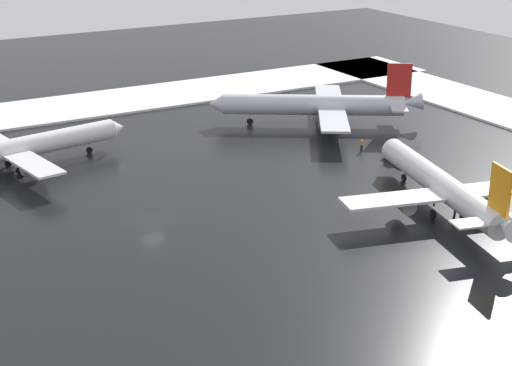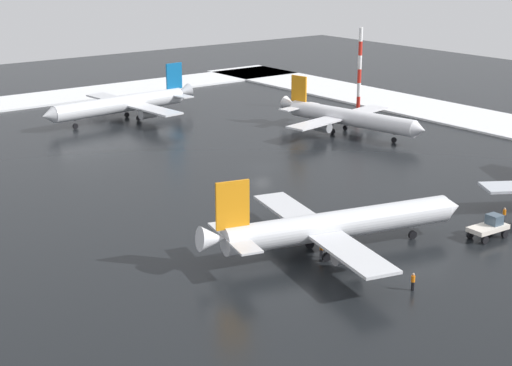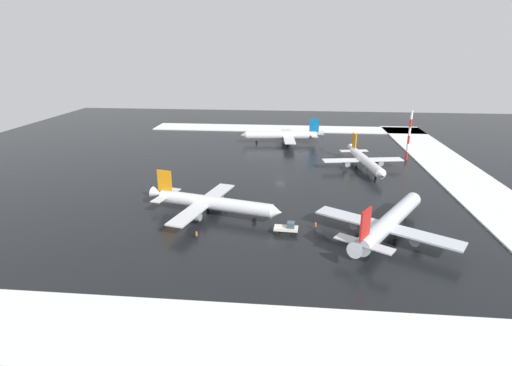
{
  "view_description": "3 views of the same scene",
  "coord_description": "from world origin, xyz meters",
  "px_view_note": "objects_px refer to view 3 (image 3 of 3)",
  "views": [
    {
      "loc": [
        29.17,
        74.82,
        34.25
      ],
      "look_at": [
        -11.7,
        2.65,
        3.0
      ],
      "focal_mm": 55.0,
      "sensor_mm": 36.0,
      "label": 1
    },
    {
      "loc": [
        -84.39,
        65.89,
        30.6
      ],
      "look_at": [
        -12.13,
        10.39,
        2.63
      ],
      "focal_mm": 55.0,
      "sensor_mm": 36.0,
      "label": 2
    },
    {
      "loc": [
        -106.85,
        -3.24,
        34.38
      ],
      "look_at": [
        -13.78,
        5.68,
        2.3
      ],
      "focal_mm": 28.0,
      "sensor_mm": 36.0,
      "label": 3
    }
  ],
  "objects_px": {
    "airplane_parked_starboard": "(211,203)",
    "airplane_far_rear": "(283,135)",
    "airplane_distant_tail": "(365,161)",
    "pushback_tug": "(287,228)",
    "airplane_parked_portside": "(389,222)",
    "ground_crew_beside_wing": "(316,226)",
    "ground_crew_near_tug": "(197,235)",
    "ground_crew_by_nose_gear": "(202,212)",
    "antenna_mast": "(409,136)"
  },
  "relations": [
    {
      "from": "airplane_distant_tail",
      "to": "ground_crew_by_nose_gear",
      "type": "distance_m",
      "value": 54.74
    },
    {
      "from": "airplane_far_rear",
      "to": "pushback_tug",
      "type": "bearing_deg",
      "value": 87.49
    },
    {
      "from": "airplane_far_rear",
      "to": "ground_crew_near_tug",
      "type": "relative_size",
      "value": 18.15
    },
    {
      "from": "airplane_parked_starboard",
      "to": "airplane_far_rear",
      "type": "distance_m",
      "value": 70.3
    },
    {
      "from": "pushback_tug",
      "to": "airplane_far_rear",
      "type": "bearing_deg",
      "value": 95.92
    },
    {
      "from": "airplane_distant_tail",
      "to": "pushback_tug",
      "type": "distance_m",
      "value": 49.41
    },
    {
      "from": "airplane_far_rear",
      "to": "ground_crew_beside_wing",
      "type": "distance_m",
      "value": 74.76
    },
    {
      "from": "airplane_far_rear",
      "to": "ground_crew_beside_wing",
      "type": "relative_size",
      "value": 18.15
    },
    {
      "from": "airplane_parked_portside",
      "to": "ground_crew_by_nose_gear",
      "type": "relative_size",
      "value": 17.13
    },
    {
      "from": "airplane_parked_starboard",
      "to": "airplane_parked_portside",
      "type": "bearing_deg",
      "value": 3.38
    },
    {
      "from": "airplane_parked_starboard",
      "to": "antenna_mast",
      "type": "bearing_deg",
      "value": 57.73
    },
    {
      "from": "pushback_tug",
      "to": "ground_crew_beside_wing",
      "type": "distance_m",
      "value": 5.88
    },
    {
      "from": "airplane_parked_starboard",
      "to": "antenna_mast",
      "type": "relative_size",
      "value": 1.92
    },
    {
      "from": "pushback_tug",
      "to": "airplane_parked_starboard",
      "type": "bearing_deg",
      "value": 159.67
    },
    {
      "from": "airplane_distant_tail",
      "to": "ground_crew_beside_wing",
      "type": "height_order",
      "value": "airplane_distant_tail"
    },
    {
      "from": "airplane_parked_starboard",
      "to": "airplane_parked_portside",
      "type": "relative_size",
      "value": 1.02
    },
    {
      "from": "ground_crew_beside_wing",
      "to": "airplane_distant_tail",
      "type": "bearing_deg",
      "value": -91.61
    },
    {
      "from": "ground_crew_near_tug",
      "to": "antenna_mast",
      "type": "distance_m",
      "value": 81.96
    },
    {
      "from": "airplane_distant_tail",
      "to": "antenna_mast",
      "type": "relative_size",
      "value": 1.84
    },
    {
      "from": "airplane_parked_portside",
      "to": "ground_crew_near_tug",
      "type": "relative_size",
      "value": 17.13
    },
    {
      "from": "airplane_parked_portside",
      "to": "ground_crew_beside_wing",
      "type": "bearing_deg",
      "value": 114.6
    },
    {
      "from": "antenna_mast",
      "to": "airplane_parked_portside",
      "type": "bearing_deg",
      "value": 162.64
    },
    {
      "from": "pushback_tug",
      "to": "antenna_mast",
      "type": "relative_size",
      "value": 0.3
    },
    {
      "from": "airplane_far_rear",
      "to": "ground_crew_beside_wing",
      "type": "bearing_deg",
      "value": 91.77
    },
    {
      "from": "airplane_distant_tail",
      "to": "pushback_tug",
      "type": "height_order",
      "value": "airplane_distant_tail"
    },
    {
      "from": "airplane_distant_tail",
      "to": "ground_crew_by_nose_gear",
      "type": "bearing_deg",
      "value": -56.56
    },
    {
      "from": "airplane_parked_starboard",
      "to": "ground_crew_near_tug",
      "type": "bearing_deg",
      "value": -78.7
    },
    {
      "from": "airplane_parked_starboard",
      "to": "ground_crew_beside_wing",
      "type": "relative_size",
      "value": 17.52
    },
    {
      "from": "airplane_parked_starboard",
      "to": "airplane_distant_tail",
      "type": "xyz_separation_m",
      "value": [
        37.26,
        -37.8,
        -0.15
      ]
    },
    {
      "from": "airplane_far_rear",
      "to": "antenna_mast",
      "type": "relative_size",
      "value": 1.99
    },
    {
      "from": "airplane_far_rear",
      "to": "ground_crew_near_tug",
      "type": "xyz_separation_m",
      "value": [
        -80.36,
        13.61,
        -2.07
      ]
    },
    {
      "from": "ground_crew_by_nose_gear",
      "to": "airplane_far_rear",
      "type": "bearing_deg",
      "value": -178.9
    },
    {
      "from": "airplane_parked_starboard",
      "to": "airplane_distant_tail",
      "type": "distance_m",
      "value": 53.08
    },
    {
      "from": "pushback_tug",
      "to": "ground_crew_beside_wing",
      "type": "bearing_deg",
      "value": 23.89
    },
    {
      "from": "airplane_parked_portside",
      "to": "airplane_far_rear",
      "type": "bearing_deg",
      "value": 48.14
    },
    {
      "from": "airplane_far_rear",
      "to": "pushback_tug",
      "type": "xyz_separation_m",
      "value": [
        -76.26,
        -3.24,
        -1.76
      ]
    },
    {
      "from": "airplane_distant_tail",
      "to": "ground_crew_beside_wing",
      "type": "bearing_deg",
      "value": -30.63
    },
    {
      "from": "pushback_tug",
      "to": "ground_crew_by_nose_gear",
      "type": "relative_size",
      "value": 2.76
    },
    {
      "from": "airplane_far_rear",
      "to": "antenna_mast",
      "type": "height_order",
      "value": "antenna_mast"
    },
    {
      "from": "airplane_parked_portside",
      "to": "antenna_mast",
      "type": "relative_size",
      "value": 1.88
    },
    {
      "from": "ground_crew_near_tug",
      "to": "ground_crew_beside_wing",
      "type": "distance_m",
      "value": 23.19
    },
    {
      "from": "airplane_distant_tail",
      "to": "pushback_tug",
      "type": "relative_size",
      "value": 6.09
    },
    {
      "from": "airplane_parked_starboard",
      "to": "pushback_tug",
      "type": "height_order",
      "value": "airplane_parked_starboard"
    },
    {
      "from": "airplane_parked_starboard",
      "to": "ground_crew_beside_wing",
      "type": "distance_m",
      "value": 22.45
    },
    {
      "from": "ground_crew_beside_wing",
      "to": "antenna_mast",
      "type": "distance_m",
      "value": 64.0
    },
    {
      "from": "ground_crew_by_nose_gear",
      "to": "antenna_mast",
      "type": "distance_m",
      "value": 75.09
    },
    {
      "from": "ground_crew_beside_wing",
      "to": "antenna_mast",
      "type": "height_order",
      "value": "antenna_mast"
    },
    {
      "from": "ground_crew_near_tug",
      "to": "ground_crew_by_nose_gear",
      "type": "distance_m",
      "value": 11.06
    },
    {
      "from": "airplane_parked_starboard",
      "to": "airplane_parked_portside",
      "type": "height_order",
      "value": "airplane_parked_portside"
    },
    {
      "from": "ground_crew_near_tug",
      "to": "ground_crew_by_nose_gear",
      "type": "height_order",
      "value": "same"
    }
  ]
}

